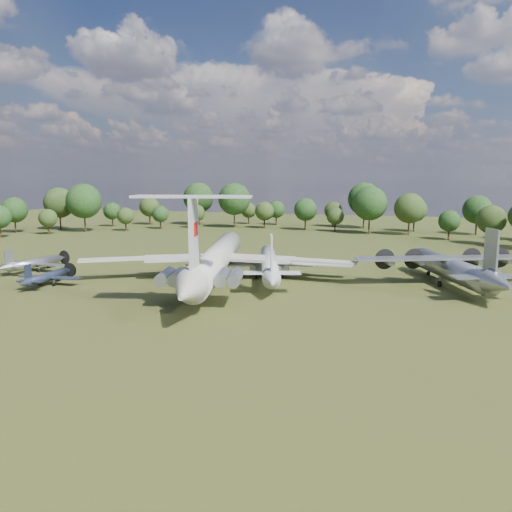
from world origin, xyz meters
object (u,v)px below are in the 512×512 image
(il62_airliner, at_px, (216,264))
(an12_transport, at_px, (451,272))
(small_prop_northwest, at_px, (35,265))
(person_on_il62, at_px, (199,257))
(small_prop_west, at_px, (47,279))
(tu104_jet, at_px, (269,267))

(il62_airliner, height_order, an12_transport, il62_airliner)
(small_prop_northwest, height_order, person_on_il62, person_on_il62)
(il62_airliner, xyz_separation_m, person_on_il62, (3.72, -15.93, 3.76))
(small_prop_west, bearing_deg, person_on_il62, -14.56)
(tu104_jet, distance_m, small_prop_west, 36.04)
(an12_transport, distance_m, person_on_il62, 40.79)
(small_prop_west, distance_m, small_prop_northwest, 13.80)
(il62_airliner, height_order, tu104_jet, il62_airliner)
(il62_airliner, height_order, small_prop_northwest, il62_airliner)
(small_prop_northwest, bearing_deg, il62_airliner, 11.26)
(tu104_jet, height_order, an12_transport, an12_transport)
(small_prop_west, relative_size, small_prop_northwest, 0.88)
(il62_airliner, distance_m, small_prop_northwest, 35.07)
(an12_transport, bearing_deg, person_on_il62, -165.55)
(tu104_jet, xyz_separation_m, person_on_il62, (-3.82, -21.44, 4.79))
(il62_airliner, distance_m, tu104_jet, 9.39)
(tu104_jet, height_order, person_on_il62, person_on_il62)
(small_prop_west, height_order, small_prop_northwest, small_prop_northwest)
(small_prop_west, relative_size, person_on_il62, 8.40)
(tu104_jet, distance_m, small_prop_northwest, 43.08)
(an12_transport, relative_size, small_prop_west, 2.40)
(small_prop_northwest, xyz_separation_m, person_on_il62, (38.72, -14.71, 5.51))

